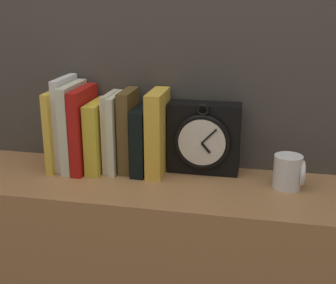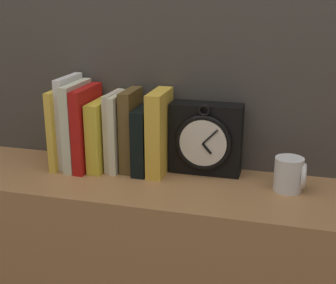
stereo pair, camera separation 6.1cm
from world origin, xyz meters
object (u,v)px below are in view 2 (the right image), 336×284
at_px(book_slot8_black, 144,139).
at_px(book_slot5_cream, 114,130).
at_px(book_slot7_brown, 131,130).
at_px(book_slot0_yellow, 63,127).
at_px(book_slot4_yellow, 102,134).
at_px(book_slot6_cream, 120,132).
at_px(mug, 290,174).
at_px(book_slot1_white, 71,121).
at_px(clock, 206,139).
at_px(book_slot3_red, 88,128).
at_px(book_slot2_cream, 78,125).
at_px(book_slot9_yellow, 159,133).

bearing_deg(book_slot8_black, book_slot5_cream, 176.39).
height_order(book_slot7_brown, book_slot8_black, book_slot7_brown).
bearing_deg(book_slot0_yellow, book_slot8_black, 2.65).
distance_m(book_slot0_yellow, book_slot4_yellow, 0.11).
bearing_deg(book_slot5_cream, book_slot8_black, -3.61).
height_order(book_slot6_cream, mug, book_slot6_cream).
distance_m(book_slot1_white, book_slot8_black, 0.21).
xyz_separation_m(clock, mug, (0.22, -0.06, -0.05)).
distance_m(clock, book_slot7_brown, 0.20).
xyz_separation_m(book_slot0_yellow, book_slot7_brown, (0.19, 0.02, 0.00)).
height_order(book_slot3_red, book_slot7_brown, book_slot3_red).
relative_size(clock, book_slot3_red, 0.88).
bearing_deg(clock, book_slot6_cream, -173.44).
relative_size(book_slot1_white, book_slot7_brown, 1.14).
relative_size(book_slot1_white, book_slot6_cream, 1.19).
relative_size(book_slot2_cream, book_slot3_red, 1.04).
height_order(book_slot2_cream, mug, book_slot2_cream).
xyz_separation_m(book_slot7_brown, book_slot8_black, (0.04, -0.01, -0.02)).
relative_size(book_slot6_cream, book_slot7_brown, 0.95).
xyz_separation_m(book_slot3_red, book_slot7_brown, (0.12, 0.02, -0.00)).
xyz_separation_m(book_slot2_cream, book_slot7_brown, (0.15, 0.02, -0.01)).
height_order(clock, book_slot0_yellow, book_slot0_yellow).
bearing_deg(book_slot6_cream, book_slot7_brown, 11.89).
xyz_separation_m(book_slot4_yellow, book_slot8_black, (0.12, 0.01, -0.01)).
height_order(book_slot3_red, book_slot6_cream, book_slot3_red).
distance_m(book_slot0_yellow, book_slot3_red, 0.08).
height_order(book_slot2_cream, book_slot3_red, book_slot2_cream).
relative_size(book_slot4_yellow, mug, 2.24).
bearing_deg(mug, book_slot1_white, 176.73).
bearing_deg(clock, book_slot7_brown, -174.25).
xyz_separation_m(book_slot0_yellow, book_slot1_white, (0.02, 0.01, 0.02)).
height_order(book_slot2_cream, book_slot8_black, book_slot2_cream).
xyz_separation_m(book_slot0_yellow, book_slot2_cream, (0.05, -0.00, 0.01)).
distance_m(book_slot3_red, mug, 0.54).
bearing_deg(book_slot8_black, book_slot2_cream, -176.67).
xyz_separation_m(book_slot7_brown, book_slot9_yellow, (0.08, -0.01, 0.00)).
xyz_separation_m(book_slot6_cream, book_slot9_yellow, (0.11, -0.00, 0.01)).
bearing_deg(book_slot9_yellow, book_slot5_cream, 177.23).
relative_size(book_slot0_yellow, book_slot1_white, 0.87).
bearing_deg(book_slot7_brown, book_slot5_cream, -177.64).
relative_size(clock, book_slot1_white, 0.79).
relative_size(book_slot4_yellow, book_slot7_brown, 0.86).
xyz_separation_m(clock, book_slot7_brown, (-0.20, -0.02, 0.01)).
height_order(book_slot9_yellow, mug, book_slot9_yellow).
bearing_deg(book_slot1_white, book_slot6_cream, 1.08).
bearing_deg(book_slot8_black, book_slot6_cream, 179.01).
bearing_deg(book_slot4_yellow, book_slot3_red, -168.98).
relative_size(book_slot0_yellow, book_slot6_cream, 1.04).
distance_m(clock, book_slot9_yellow, 0.12).
bearing_deg(mug, book_slot8_black, 174.69).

